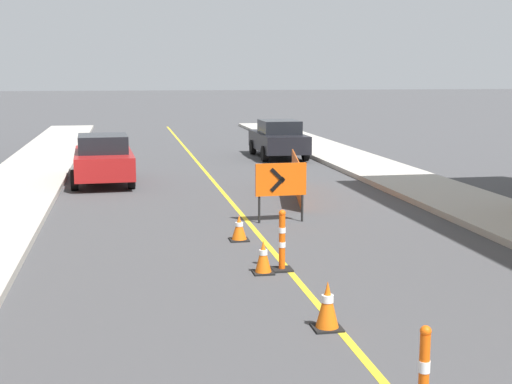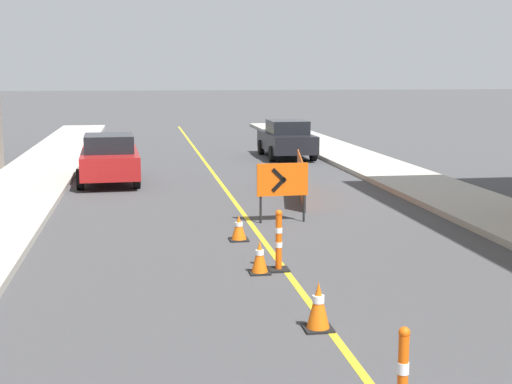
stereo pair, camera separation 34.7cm
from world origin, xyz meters
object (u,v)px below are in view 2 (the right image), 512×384
(traffic_cone_third, at_px, (318,306))
(parked_car_curb_near, at_px, (110,158))
(parked_car_curb_mid, at_px, (287,139))
(delineator_post_rear, at_px, (279,245))
(traffic_cone_fourth, at_px, (260,257))
(traffic_cone_fifth, at_px, (239,228))
(arrow_barricade_primary, at_px, (282,181))

(traffic_cone_third, height_order, parked_car_curb_near, parked_car_curb_near)
(parked_car_curb_mid, bearing_deg, traffic_cone_third, -100.23)
(traffic_cone_third, height_order, delineator_post_rear, delineator_post_rear)
(traffic_cone_fourth, relative_size, delineator_post_rear, 0.54)
(traffic_cone_fifth, bearing_deg, parked_car_curb_near, 109.17)
(traffic_cone_fifth, distance_m, parked_car_curb_mid, 15.25)
(delineator_post_rear, xyz_separation_m, arrow_barricade_primary, (0.89, 4.14, 0.51))
(traffic_cone_third, relative_size, arrow_barricade_primary, 0.48)
(traffic_cone_third, relative_size, traffic_cone_fourth, 1.14)
(traffic_cone_fifth, relative_size, parked_car_curb_near, 0.13)
(arrow_barricade_primary, height_order, parked_car_curb_mid, parked_car_curb_mid)
(delineator_post_rear, height_order, arrow_barricade_primary, arrow_barricade_primary)
(traffic_cone_fourth, xyz_separation_m, traffic_cone_fifth, (-0.02, 2.58, -0.03))
(traffic_cone_fifth, distance_m, delineator_post_rear, 2.49)
(traffic_cone_fifth, height_order, arrow_barricade_primary, arrow_barricade_primary)
(traffic_cone_fifth, distance_m, arrow_barricade_primary, 2.24)
(traffic_cone_third, bearing_deg, delineator_post_rear, 89.40)
(traffic_cone_third, distance_m, arrow_barricade_primary, 7.27)
(traffic_cone_fourth, bearing_deg, parked_car_curb_mid, 76.81)
(arrow_barricade_primary, xyz_separation_m, parked_car_curb_near, (-4.32, 7.04, -0.19))
(traffic_cone_third, xyz_separation_m, parked_car_curb_mid, (3.71, 20.19, 0.46))
(delineator_post_rear, bearing_deg, traffic_cone_fourth, -160.81)
(traffic_cone_fourth, distance_m, arrow_barricade_primary, 4.51)
(parked_car_curb_near, bearing_deg, traffic_cone_third, -79.07)
(parked_car_curb_mid, bearing_deg, delineator_post_rear, -101.92)
(traffic_cone_third, height_order, arrow_barricade_primary, arrow_barricade_primary)
(traffic_cone_third, height_order, traffic_cone_fifth, traffic_cone_third)
(traffic_cone_fifth, xyz_separation_m, delineator_post_rear, (0.39, -2.45, 0.21))
(delineator_post_rear, relative_size, parked_car_curb_mid, 0.26)
(traffic_cone_third, bearing_deg, traffic_cone_fourth, 96.65)
(traffic_cone_fifth, height_order, parked_car_curb_near, parked_car_curb_near)
(arrow_barricade_primary, bearing_deg, parked_car_curb_near, 119.40)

